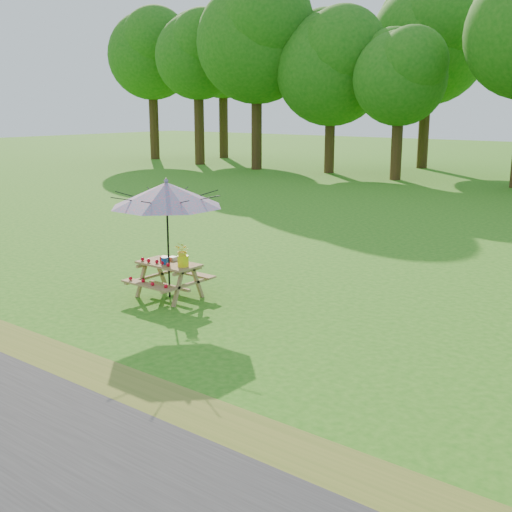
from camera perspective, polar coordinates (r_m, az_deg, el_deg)
The scene contains 7 objects.
ground at distance 11.97m, azimuth -9.64°, elevation -4.11°, with size 120.00×120.00×0.00m, color #297416.
drygrass_strip at distance 10.41m, azimuth -21.17°, elevation -7.50°, with size 120.00×1.20×0.01m, color olive.
picnic_table at distance 12.15m, azimuth -7.72°, elevation -2.18°, with size 1.20×1.32×0.67m.
patio_umbrella at distance 11.83m, azimuth -7.96°, elevation 5.43°, with size 2.73×2.73×2.25m.
produce_bins at distance 12.09m, azimuth -7.95°, elevation -0.31°, with size 0.29×0.44×0.13m.
tomatoes_row at distance 12.04m, azimuth -8.88°, elevation -0.49°, with size 0.77×0.13×0.07m, color red, non-canonical shape.
flower_bucket at distance 11.70m, azimuth -6.52°, elevation 0.20°, with size 0.29×0.25×0.45m.
Camera 1 is at (8.52, -7.63, 3.52)m, focal length 45.00 mm.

